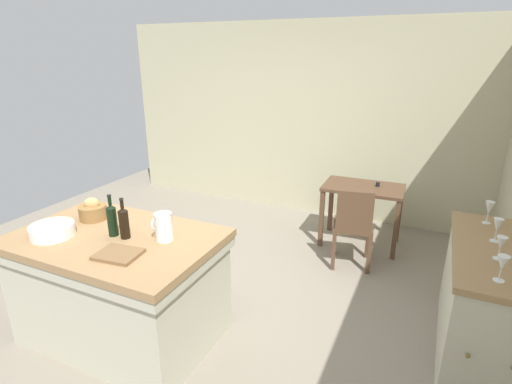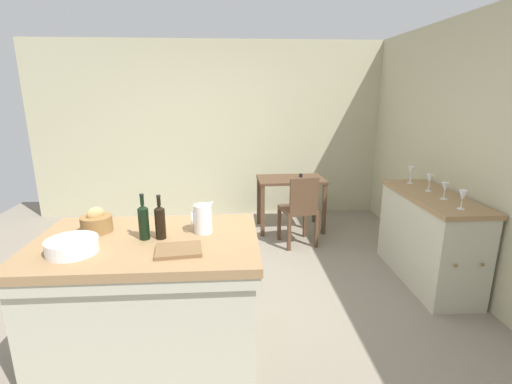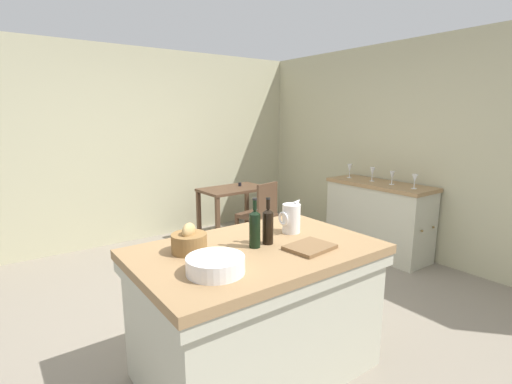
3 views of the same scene
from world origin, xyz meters
name	(u,v)px [view 3 (image 3 of 3)]	position (x,y,z in m)	size (l,w,h in m)	color
ground_plane	(239,314)	(0.00, 0.00, 0.00)	(6.76, 6.76, 0.00)	gray
wall_back	(132,147)	(0.00, 2.60, 1.30)	(5.32, 0.12, 2.60)	#B7B28E
wall_right	(417,150)	(2.60, 0.00, 1.30)	(0.12, 5.20, 2.60)	#B7B28E
island_table	(256,305)	(-0.30, -0.68, 0.48)	(1.55, 1.01, 0.89)	#99754C
side_cabinet	(378,218)	(2.26, 0.24, 0.45)	(0.52, 1.32, 0.90)	#99754C
writing_desk	(233,196)	(1.10, 1.79, 0.61)	(0.92, 0.59, 0.78)	#513826
wooden_chair	(260,214)	(1.12, 1.19, 0.48)	(0.47, 0.47, 0.89)	#513826
pitcher	(291,218)	(0.08, -0.57, 0.99)	(0.17, 0.13, 0.25)	white
wash_bowl	(215,265)	(-0.72, -0.87, 0.93)	(0.32, 0.32, 0.09)	white
bread_basket	(189,241)	(-0.69, -0.50, 0.95)	(0.22, 0.22, 0.19)	olive
cutting_board	(310,247)	(-0.05, -0.90, 0.90)	(0.29, 0.23, 0.02)	brown
wine_bottle_dark	(268,225)	(-0.20, -0.67, 1.01)	(0.07, 0.07, 0.31)	black
wine_bottle_amber	(255,228)	(-0.31, -0.67, 1.02)	(0.07, 0.07, 0.32)	black
wine_glass_far_left	(415,179)	(2.24, -0.21, 1.02)	(0.07, 0.07, 0.17)	white
wine_glass_left	(392,175)	(2.27, 0.09, 1.01)	(0.07, 0.07, 0.16)	white
wine_glass_middle	(372,172)	(2.27, 0.38, 1.02)	(0.07, 0.07, 0.17)	white
wine_glass_right	(350,168)	(2.24, 0.72, 1.03)	(0.07, 0.07, 0.18)	white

